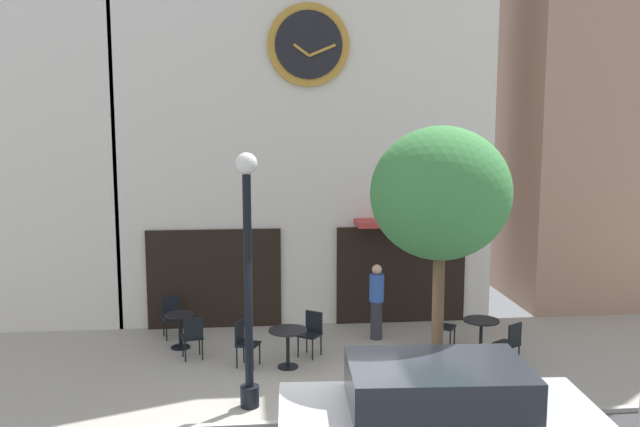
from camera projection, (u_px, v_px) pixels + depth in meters
clock_building at (305, 67)px, 16.37m from camera, size 8.76×3.47×11.67m
neighbor_building_right at (612, 71)px, 18.26m from camera, size 5.64×4.41×12.16m
street_lamp at (248, 281)px, 11.20m from camera, size 0.36×0.36×4.29m
street_tree at (441, 195)px, 11.17m from camera, size 2.33×2.10×4.71m
cafe_table_center_left at (180, 325)px, 14.36m from camera, size 0.63×0.63×0.74m
cafe_table_leftmost at (288, 340)px, 13.22m from camera, size 0.75×0.75×0.76m
cafe_table_near_curb at (481, 330)px, 13.96m from camera, size 0.73×0.73×0.74m
cafe_chair_near_tree at (441, 323)px, 14.44m from camera, size 0.55×0.55×0.90m
cafe_chair_outer at (172, 314)px, 15.11m from camera, size 0.50×0.50×0.90m
cafe_chair_left_end at (193, 334)px, 13.65m from camera, size 0.49×0.49×0.90m
cafe_chair_mid_row at (510, 341)px, 13.24m from camera, size 0.55×0.55×0.90m
cafe_chair_by_entrance at (312, 330)px, 13.93m from camera, size 0.56×0.56×0.90m
cafe_chair_facing_wall at (244, 340)px, 13.31m from camera, size 0.52×0.52×0.90m
pedestrian_blue at (377, 301)px, 14.91m from camera, size 0.33×0.33×1.67m
parked_car_silver at (437, 420)px, 9.27m from camera, size 4.39×2.19×1.55m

